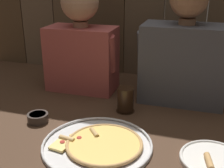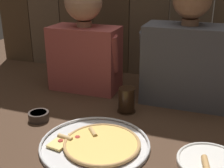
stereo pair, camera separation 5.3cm
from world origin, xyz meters
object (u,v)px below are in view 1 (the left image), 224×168
at_px(dinner_plate, 213,159).
at_px(diner_left, 81,40).
at_px(dipping_bowl, 38,117).
at_px(pizza_tray, 99,144).
at_px(drinking_glass, 125,100).
at_px(diner_right, 184,50).

distance_m(dinner_plate, diner_left, 0.91).
bearing_deg(dipping_bowl, pizza_tray, -18.32).
xyz_separation_m(pizza_tray, drinking_glass, (0.02, 0.32, 0.05)).
height_order(dinner_plate, dipping_bowl, dipping_bowl).
xyz_separation_m(dinner_plate, drinking_glass, (-0.40, 0.30, 0.05)).
xyz_separation_m(pizza_tray, diner_right, (0.26, 0.53, 0.26)).
distance_m(diner_left, diner_right, 0.55).
distance_m(pizza_tray, drinking_glass, 0.33).
xyz_separation_m(dinner_plate, dipping_bowl, (-0.75, 0.08, 0.01)).
bearing_deg(diner_left, pizza_tray, -61.61).
relative_size(dinner_plate, diner_left, 0.40).
distance_m(dipping_bowl, diner_left, 0.50).
distance_m(drinking_glass, diner_right, 0.38).
height_order(pizza_tray, diner_right, diner_right).
xyz_separation_m(dipping_bowl, diner_right, (0.59, 0.43, 0.25)).
bearing_deg(pizza_tray, drinking_glass, 86.78).
xyz_separation_m(drinking_glass, diner_right, (0.24, 0.21, 0.21)).
bearing_deg(dinner_plate, pizza_tray, -176.44).
xyz_separation_m(diner_left, diner_right, (0.55, -0.00, -0.02)).
relative_size(dipping_bowl, diner_left, 0.16).
distance_m(pizza_tray, dinner_plate, 0.42).
xyz_separation_m(pizza_tray, dipping_bowl, (-0.33, 0.11, 0.01)).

